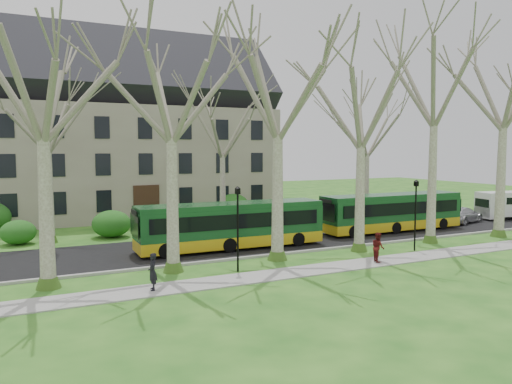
# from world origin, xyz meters

# --- Properties ---
(ground) EXTENTS (120.00, 120.00, 0.00)m
(ground) POSITION_xyz_m (0.00, 0.00, 0.00)
(ground) COLOR #235C1A
(ground) RESTS_ON ground
(sidewalk) EXTENTS (70.00, 2.00, 0.06)m
(sidewalk) POSITION_xyz_m (0.00, -2.50, 0.03)
(sidewalk) COLOR gray
(sidewalk) RESTS_ON ground
(road) EXTENTS (80.00, 8.00, 0.06)m
(road) POSITION_xyz_m (0.00, 5.50, 0.03)
(road) COLOR black
(road) RESTS_ON ground
(curb) EXTENTS (80.00, 0.25, 0.14)m
(curb) POSITION_xyz_m (0.00, 1.50, 0.07)
(curb) COLOR #A5A39E
(curb) RESTS_ON ground
(building) EXTENTS (26.50, 12.20, 16.00)m
(building) POSITION_xyz_m (-6.00, 24.00, 8.07)
(building) COLOR gray
(building) RESTS_ON ground
(tree_row_verge) EXTENTS (49.00, 7.00, 14.00)m
(tree_row_verge) POSITION_xyz_m (0.00, 0.30, 7.00)
(tree_row_verge) COLOR gray
(tree_row_verge) RESTS_ON ground
(tree_row_far) EXTENTS (33.00, 7.00, 12.00)m
(tree_row_far) POSITION_xyz_m (-1.33, 11.00, 6.00)
(tree_row_far) COLOR gray
(tree_row_far) RESTS_ON ground
(lamp_row) EXTENTS (36.22, 0.22, 4.30)m
(lamp_row) POSITION_xyz_m (-0.00, -1.00, 2.57)
(lamp_row) COLOR black
(lamp_row) RESTS_ON ground
(hedges) EXTENTS (30.60, 8.60, 2.00)m
(hedges) POSITION_xyz_m (-4.67, 14.00, 1.00)
(hedges) COLOR #1B5618
(hedges) RESTS_ON ground
(bus_lead) EXTENTS (11.89, 2.78, 2.96)m
(bus_lead) POSITION_xyz_m (-4.02, 4.39, 1.54)
(bus_lead) COLOR #14471F
(bus_lead) RESTS_ON road
(bus_follow) EXTENTS (11.65, 2.55, 2.91)m
(bus_follow) POSITION_xyz_m (9.55, 5.09, 1.51)
(bus_follow) COLOR #14471F
(bus_follow) RESTS_ON road
(sedan) EXTENTS (4.98, 3.12, 1.35)m
(sedan) POSITION_xyz_m (17.79, 5.75, 0.73)
(sedan) COLOR silver
(sedan) RESTS_ON road
(van_a) EXTENTS (5.77, 2.92, 2.40)m
(van_a) POSITION_xyz_m (23.37, 5.69, 1.26)
(van_a) COLOR silver
(van_a) RESTS_ON road
(pedestrian_a) EXTENTS (0.45, 0.64, 1.65)m
(pedestrian_a) POSITION_xyz_m (-10.83, -2.57, 0.89)
(pedestrian_a) COLOR black
(pedestrian_a) RESTS_ON sidewalk
(pedestrian_b) EXTENTS (0.84, 0.95, 1.64)m
(pedestrian_b) POSITION_xyz_m (1.77, -2.60, 0.88)
(pedestrian_b) COLOR #561413
(pedestrian_b) RESTS_ON sidewalk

